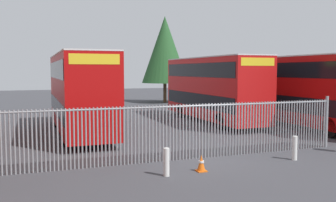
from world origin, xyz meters
name	(u,v)px	position (x,y,z in m)	size (l,w,h in m)	color
ground_plane	(145,129)	(0.00, 8.00, 0.00)	(100.00, 100.00, 0.00)	#3D3D42
palisade_fence	(175,131)	(-1.19, 0.00, 1.18)	(15.09, 0.14, 2.35)	gray
double_decker_bus_near_gate	(305,88)	(9.36, 5.11, 2.42)	(2.54, 10.81, 4.42)	#B70C0C
double_decker_bus_behind_fence_left	(213,87)	(5.25, 9.45, 2.42)	(2.54, 10.81, 4.42)	red
double_decker_bus_behind_fence_right	(80,90)	(-3.88, 7.75, 2.42)	(2.54, 10.81, 4.42)	#B70C0C
bollard_near_left	(166,162)	(-2.24, -1.96, 0.47)	(0.20, 0.20, 0.95)	silver
bollard_center_front	(295,148)	(3.27, -1.57, 0.47)	(0.20, 0.20, 0.95)	silver
traffic_cone_by_gate	(201,163)	(-0.90, -1.82, 0.29)	(0.34, 0.34, 0.59)	orange
tree_tall_back	(165,50)	(7.47, 25.31, 5.80)	(5.08, 5.08, 9.43)	#4C3823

